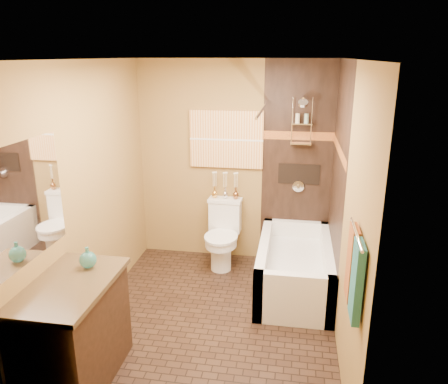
% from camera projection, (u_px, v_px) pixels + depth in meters
% --- Properties ---
extents(floor, '(3.00, 3.00, 0.00)m').
position_uv_depth(floor, '(212.00, 319.00, 4.38)').
color(floor, black).
rests_on(floor, ground).
extents(wall_left, '(0.02, 3.00, 2.50)m').
position_uv_depth(wall_left, '(88.00, 195.00, 4.19)').
color(wall_left, olive).
rests_on(wall_left, floor).
extents(wall_right, '(0.02, 3.00, 2.50)m').
position_uv_depth(wall_right, '(346.00, 209.00, 3.81)').
color(wall_right, olive).
rests_on(wall_right, floor).
extents(wall_back, '(2.40, 0.02, 2.50)m').
position_uv_depth(wall_back, '(234.00, 163.00, 5.41)').
color(wall_back, olive).
rests_on(wall_back, floor).
extents(wall_front, '(2.40, 0.02, 2.50)m').
position_uv_depth(wall_front, '(163.00, 282.00, 2.59)').
color(wall_front, olive).
rests_on(wall_front, floor).
extents(ceiling, '(3.00, 3.00, 0.00)m').
position_uv_depth(ceiling, '(210.00, 59.00, 3.62)').
color(ceiling, silver).
rests_on(ceiling, wall_back).
extents(alcove_tile_back, '(0.85, 0.01, 2.50)m').
position_uv_depth(alcove_tile_back, '(297.00, 166.00, 5.28)').
color(alcove_tile_back, black).
rests_on(alcove_tile_back, wall_back).
extents(alcove_tile_right, '(0.01, 1.50, 2.50)m').
position_uv_depth(alcove_tile_right, '(337.00, 185.00, 4.52)').
color(alcove_tile_right, black).
rests_on(alcove_tile_right, wall_right).
extents(mosaic_band_back, '(0.85, 0.01, 0.10)m').
position_uv_depth(mosaic_band_back, '(299.00, 136.00, 5.16)').
color(mosaic_band_back, brown).
rests_on(mosaic_band_back, alcove_tile_back).
extents(mosaic_band_right, '(0.01, 1.50, 0.10)m').
position_uv_depth(mosaic_band_right, '(339.00, 150.00, 4.41)').
color(mosaic_band_right, brown).
rests_on(mosaic_band_right, alcove_tile_right).
extents(alcove_niche, '(0.50, 0.01, 0.25)m').
position_uv_depth(alcove_niche, '(299.00, 174.00, 5.30)').
color(alcove_niche, black).
rests_on(alcove_niche, alcove_tile_back).
extents(shower_fixtures, '(0.24, 0.33, 1.16)m').
position_uv_depth(shower_fixtures, '(301.00, 133.00, 5.05)').
color(shower_fixtures, silver).
rests_on(shower_fixtures, floor).
extents(curtain_rod, '(0.03, 1.55, 0.03)m').
position_uv_depth(curtain_rod, '(263.00, 108.00, 4.41)').
color(curtain_rod, silver).
rests_on(curtain_rod, wall_back).
extents(towel_bar, '(0.02, 0.55, 0.02)m').
position_uv_depth(towel_bar, '(357.00, 234.00, 2.77)').
color(towel_bar, silver).
rests_on(towel_bar, wall_right).
extents(towel_teal, '(0.05, 0.22, 0.52)m').
position_uv_depth(towel_teal, '(357.00, 282.00, 2.73)').
color(towel_teal, '#1B575A').
rests_on(towel_teal, towel_bar).
extents(towel_rust, '(0.05, 0.22, 0.52)m').
position_uv_depth(towel_rust, '(352.00, 263.00, 2.97)').
color(towel_rust, brown).
rests_on(towel_rust, towel_bar).
extents(sunset_painting, '(0.90, 0.04, 0.70)m').
position_uv_depth(sunset_painting, '(226.00, 139.00, 5.31)').
color(sunset_painting, orange).
rests_on(sunset_painting, wall_back).
extents(vanity_mirror, '(0.01, 1.00, 0.90)m').
position_uv_depth(vanity_mirror, '(24.00, 204.00, 3.17)').
color(vanity_mirror, white).
rests_on(vanity_mirror, wall_left).
extents(bathtub, '(0.80, 1.50, 0.55)m').
position_uv_depth(bathtub, '(295.00, 271.00, 4.89)').
color(bathtub, white).
rests_on(bathtub, floor).
extents(toilet, '(0.42, 0.62, 0.82)m').
position_uv_depth(toilet, '(223.00, 234.00, 5.40)').
color(toilet, white).
rests_on(toilet, floor).
extents(vanity, '(0.61, 1.00, 0.88)m').
position_uv_depth(vanity, '(73.00, 332.00, 3.45)').
color(vanity, black).
rests_on(vanity, floor).
extents(teal_bottle, '(0.18, 0.18, 0.22)m').
position_uv_depth(teal_bottle, '(88.00, 258.00, 3.53)').
color(teal_bottle, '#297C74').
rests_on(teal_bottle, vanity).
extents(bud_vases, '(0.34, 0.07, 0.33)m').
position_uv_depth(bud_vases, '(225.00, 185.00, 5.40)').
color(bud_vases, gold).
rests_on(bud_vases, toilet).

